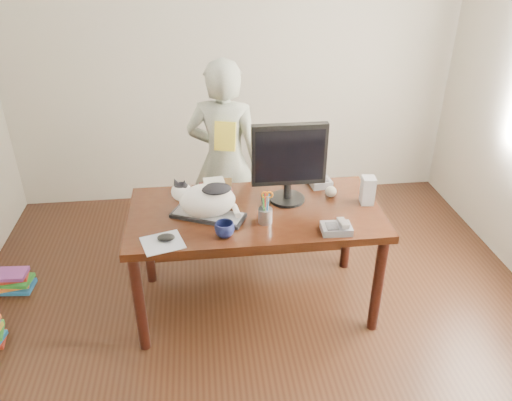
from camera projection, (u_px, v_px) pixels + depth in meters
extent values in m
plane|color=black|center=(267.00, 367.00, 3.01)|extent=(4.50, 4.50, 0.00)
plane|color=silver|center=(233.00, 55.00, 4.30)|extent=(4.00, 0.00, 4.00)
cube|color=black|center=(255.00, 214.00, 3.18)|extent=(1.60, 0.80, 0.05)
cylinder|color=black|center=(139.00, 304.00, 2.99)|extent=(0.07, 0.07, 0.70)
cylinder|color=black|center=(378.00, 285.00, 3.14)|extent=(0.07, 0.07, 0.70)
cylinder|color=black|center=(147.00, 241.00, 3.58)|extent=(0.07, 0.07, 0.70)
cylinder|color=black|center=(348.00, 228.00, 3.73)|extent=(0.07, 0.07, 0.70)
cube|color=black|center=(249.00, 227.00, 3.65)|extent=(1.45, 0.03, 0.50)
cube|color=black|center=(208.00, 215.00, 3.09)|extent=(0.48, 0.34, 0.02)
cube|color=#BBBBC0|center=(208.00, 214.00, 3.08)|extent=(0.44, 0.30, 0.01)
ellipsoid|color=white|center=(207.00, 200.00, 3.04)|extent=(0.40, 0.33, 0.21)
ellipsoid|color=white|center=(181.00, 192.00, 3.04)|extent=(0.16, 0.16, 0.12)
ellipsoid|color=black|center=(181.00, 186.00, 3.02)|extent=(0.11, 0.11, 0.04)
cone|color=black|center=(176.00, 182.00, 3.01)|extent=(0.08, 0.07, 0.07)
cone|color=black|center=(184.00, 183.00, 2.99)|extent=(0.07, 0.07, 0.07)
ellipsoid|color=black|center=(216.00, 189.00, 2.98)|extent=(0.22, 0.21, 0.04)
cylinder|color=white|center=(236.00, 211.00, 3.07)|extent=(0.05, 0.15, 0.05)
cylinder|color=black|center=(287.00, 199.00, 3.28)|extent=(0.23, 0.23, 0.02)
cylinder|color=black|center=(287.00, 190.00, 3.25)|extent=(0.05, 0.05, 0.11)
cube|color=black|center=(289.00, 155.00, 3.10)|extent=(0.47, 0.05, 0.40)
cube|color=black|center=(290.00, 156.00, 3.08)|extent=(0.43, 0.00, 0.34)
cylinder|color=#96979C|center=(265.00, 216.00, 3.02)|extent=(0.09, 0.09, 0.09)
cylinder|color=black|center=(262.00, 203.00, 2.99)|extent=(0.03, 0.03, 0.14)
cylinder|color=#0C58B2|center=(268.00, 205.00, 2.97)|extent=(0.03, 0.03, 0.14)
cylinder|color=red|center=(265.00, 203.00, 2.99)|extent=(0.01, 0.04, 0.14)
cylinder|color=#177619|center=(264.00, 205.00, 2.97)|extent=(0.02, 0.03, 0.14)
cylinder|color=#ABABB0|center=(267.00, 203.00, 2.97)|extent=(0.01, 0.02, 0.10)
cylinder|color=#ABABB0|center=(268.00, 203.00, 2.97)|extent=(0.02, 0.02, 0.10)
torus|color=#DA640B|center=(265.00, 195.00, 2.94)|extent=(0.04, 0.02, 0.04)
torus|color=#DA640B|center=(270.00, 195.00, 2.94)|extent=(0.04, 0.02, 0.04)
cube|color=#B7BCC5|center=(163.00, 243.00, 2.84)|extent=(0.27, 0.26, 0.01)
ellipsoid|color=black|center=(166.00, 237.00, 2.85)|extent=(0.12, 0.09, 0.04)
imported|color=#0C1133|center=(225.00, 229.00, 2.88)|extent=(0.15, 0.15, 0.09)
cube|color=slate|center=(336.00, 229.00, 2.94)|extent=(0.18, 0.14, 0.04)
cube|color=#424244|center=(332.00, 226.00, 2.91)|extent=(0.07, 0.09, 0.01)
cube|color=#ABABB0|center=(343.00, 223.00, 2.93)|extent=(0.05, 0.15, 0.05)
cube|color=#A6A6A9|center=(368.00, 190.00, 3.21)|extent=(0.09, 0.10, 0.18)
sphere|color=beige|center=(331.00, 192.00, 3.31)|extent=(0.07, 0.07, 0.07)
cube|color=#4C1419|center=(216.00, 189.00, 3.39)|extent=(0.22, 0.17, 0.03)
cube|color=#50381B|center=(217.00, 185.00, 3.37)|extent=(0.21, 0.17, 0.03)
cube|color=white|center=(214.00, 182.00, 3.36)|extent=(0.15, 0.12, 0.02)
cube|color=slate|center=(319.00, 181.00, 3.47)|extent=(0.16, 0.20, 0.05)
cube|color=#424244|center=(321.00, 179.00, 3.44)|extent=(0.10, 0.10, 0.01)
imported|color=beige|center=(225.00, 162.00, 3.74)|extent=(0.65, 0.52, 1.56)
cube|color=yellow|center=(225.00, 136.00, 3.46)|extent=(0.17, 0.13, 0.20)
cube|color=#195C9B|center=(17.00, 287.00, 3.65)|extent=(0.25, 0.19, 0.03)
cube|color=orange|center=(15.00, 283.00, 3.64)|extent=(0.22, 0.19, 0.03)
cube|color=#28852A|center=(16.00, 280.00, 3.62)|extent=(0.24, 0.19, 0.03)
cube|color=#AE2B18|center=(14.00, 276.00, 3.61)|extent=(0.21, 0.16, 0.03)
cube|color=#7B3585|center=(12.00, 274.00, 3.58)|extent=(0.22, 0.17, 0.03)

